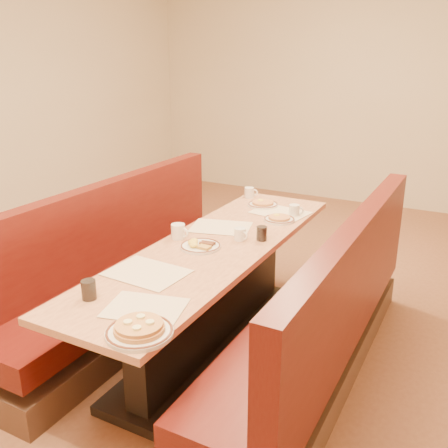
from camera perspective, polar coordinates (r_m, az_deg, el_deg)
The scene contains 19 objects.
ground at distance 3.54m, azimuth -1.00°, elevation -13.73°, with size 8.00×8.00×0.00m, color #9E6647.
room_envelope at distance 2.98m, azimuth -1.22°, elevation 19.34°, with size 6.04×8.04×2.82m.
diner_table at distance 3.35m, azimuth -1.03°, elevation -8.34°, with size 0.70×2.50×0.75m.
booth_left at distance 3.73m, azimuth -10.96°, elevation -5.95°, with size 0.55×2.50×1.05m.
booth_right at distance 3.11m, azimuth 11.08°, elevation -11.31°, with size 0.55×2.50×1.05m.
placemat_near_left at distance 2.82m, azimuth -8.82°, elevation -5.50°, with size 0.43×0.32×0.00m, color #F0E5BC.
placemat_near_right at distance 2.45m, azimuth -8.98°, elevation -9.43°, with size 0.37×0.28×0.00m, color #F0E5BC.
placemat_far_left at distance 3.50m, azimuth -0.37°, elevation -0.35°, with size 0.41×0.31×0.00m, color #F0E5BC.
placemat_far_right at distance 3.85m, azimuth 6.44°, elevation 1.33°, with size 0.40×0.30×0.00m, color #F0E5BC.
pancake_plate at distance 2.24m, azimuth -9.65°, elevation -11.85°, with size 0.30×0.30×0.07m.
eggs_plate at distance 3.14m, azimuth -2.77°, elevation -2.47°, with size 0.26×0.26×0.05m.
extra_plate_mid at distance 3.66m, azimuth 6.33°, elevation 0.58°, with size 0.23×0.23×0.05m.
extra_plate_far at distance 4.01m, azimuth 4.46°, elevation 2.29°, with size 0.24×0.24×0.05m.
coffee_mug_a at distance 3.26m, azimuth 1.88°, elevation -1.15°, with size 0.11×0.08×0.08m.
coffee_mug_b at distance 3.30m, azimuth -5.21°, elevation -0.82°, with size 0.13×0.09×0.10m.
coffee_mug_c at distance 3.79m, azimuth 8.07°, elevation 1.59°, with size 0.11×0.08×0.08m.
coffee_mug_d at distance 4.23m, azimuth 2.95°, elevation 3.63°, with size 0.11×0.08×0.09m.
soda_tumbler_near at distance 2.58m, azimuth -15.19°, elevation -7.27°, with size 0.07×0.07×0.10m.
soda_tumbler_mid at distance 3.26m, azimuth 4.33°, elevation -1.08°, with size 0.07×0.07×0.09m.
Camera 1 is at (1.45, -2.60, 1.91)m, focal length 40.00 mm.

